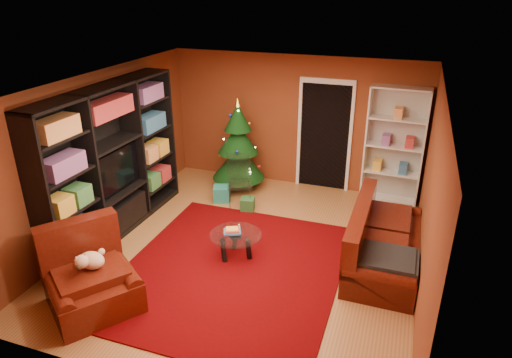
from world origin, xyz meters
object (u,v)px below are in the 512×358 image
(media_unit, at_px, (111,162))
(white_bookshelf, at_px, (394,146))
(dog, at_px, (92,260))
(christmas_tree, at_px, (238,145))
(coffee_table, at_px, (236,245))
(gift_box_green, at_px, (248,204))
(acrylic_chair, at_px, (239,184))
(armchair, at_px, (91,278))
(sofa, at_px, (386,237))
(gift_box_teal, at_px, (221,194))
(rug, at_px, (232,270))
(gift_box_red, at_px, (229,179))

(media_unit, xyz_separation_m, white_bookshelf, (4.20, 2.64, -0.13))
(dog, bearing_deg, white_bookshelf, -0.67)
(christmas_tree, bearing_deg, coffee_table, -69.89)
(gift_box_green, height_order, dog, dog)
(media_unit, relative_size, acrylic_chair, 3.60)
(christmas_tree, bearing_deg, dog, -96.27)
(christmas_tree, bearing_deg, media_unit, -120.39)
(christmas_tree, bearing_deg, white_bookshelf, 8.25)
(armchair, xyz_separation_m, dog, (-0.01, 0.07, 0.21))
(gift_box_green, bearing_deg, media_unit, -143.72)
(christmas_tree, relative_size, sofa, 0.88)
(white_bookshelf, bearing_deg, gift_box_teal, -156.85)
(coffee_table, bearing_deg, gift_box_teal, 119.63)
(gift_box_green, distance_m, coffee_table, 1.53)
(christmas_tree, xyz_separation_m, acrylic_chair, (0.31, -0.76, -0.46))
(white_bookshelf, distance_m, coffee_table, 3.56)
(media_unit, distance_m, gift_box_teal, 2.22)
(gift_box_teal, distance_m, sofa, 3.31)
(rug, relative_size, acrylic_chair, 4.05)
(gift_box_green, xyz_separation_m, coffee_table, (0.36, -1.49, 0.08))
(christmas_tree, distance_m, gift_box_green, 1.29)
(christmas_tree, xyz_separation_m, coffee_table, (0.87, -2.38, -0.69))
(gift_box_green, relative_size, acrylic_chair, 0.28)
(dog, height_order, acrylic_chair, acrylic_chair)
(dog, distance_m, sofa, 4.05)
(gift_box_teal, xyz_separation_m, gift_box_green, (0.61, -0.21, -0.03))
(gift_box_teal, height_order, coffee_table, coffee_table)
(white_bookshelf, distance_m, sofa, 2.33)
(coffee_table, bearing_deg, rug, -78.43)
(coffee_table, bearing_deg, christmas_tree, 110.11)
(white_bookshelf, bearing_deg, dog, -124.31)
(sofa, xyz_separation_m, acrylic_chair, (-2.68, 1.05, -0.02))
(christmas_tree, bearing_deg, rug, -70.95)
(gift_box_green, xyz_separation_m, armchair, (-0.94, -3.15, 0.32))
(armchair, height_order, acrylic_chair, same)
(white_bookshelf, relative_size, acrylic_chair, 2.54)
(acrylic_chair, bearing_deg, white_bookshelf, 1.89)
(rug, height_order, media_unit, media_unit)
(rug, distance_m, sofa, 2.29)
(acrylic_chair, bearing_deg, christmas_tree, 89.48)
(gift_box_teal, bearing_deg, christmas_tree, 82.15)
(gift_box_teal, bearing_deg, sofa, -20.23)
(gift_box_red, distance_m, dog, 4.07)
(gift_box_teal, bearing_deg, rug, -63.17)
(acrylic_chair, bearing_deg, armchair, -125.45)
(sofa, bearing_deg, rug, 114.66)
(gift_box_teal, bearing_deg, coffee_table, -60.37)
(gift_box_red, bearing_deg, media_unit, -114.94)
(gift_box_teal, bearing_deg, gift_box_green, -18.66)
(rug, distance_m, christmas_tree, 3.02)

